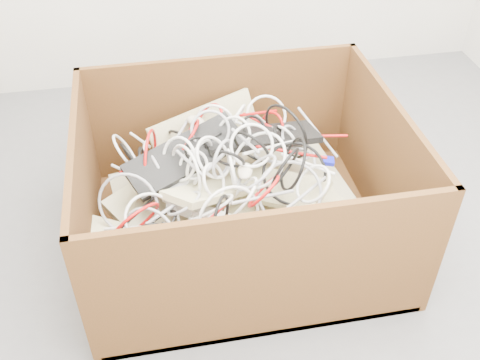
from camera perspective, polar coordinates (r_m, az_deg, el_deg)
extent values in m
plane|color=#58575A|center=(2.42, 6.56, -6.23)|extent=(3.00, 3.00, 0.00)
cube|color=#3F2D0F|center=(2.42, 0.09, -5.54)|extent=(1.22, 1.02, 0.03)
cube|color=#3F2D0F|center=(2.62, -1.93, 6.56)|extent=(1.22, 0.02, 0.60)
cube|color=#3F2D0F|center=(1.88, 2.94, -9.94)|extent=(1.22, 0.03, 0.60)
cube|color=#3F2D0F|center=(2.39, 14.36, 1.38)|extent=(0.03, 0.97, 0.60)
cube|color=#3F2D0F|center=(2.22, -15.26, -2.15)|extent=(0.02, 0.97, 0.60)
cube|color=tan|center=(2.38, 0.00, -3.97)|extent=(1.07, 0.93, 0.20)
cube|color=tan|center=(2.27, -2.20, -4.06)|extent=(0.77, 0.69, 0.21)
cube|color=beige|center=(2.41, -8.17, -0.73)|extent=(0.49, 0.43, 0.09)
cube|color=beige|center=(2.39, 5.65, -0.85)|extent=(0.50, 0.36, 0.14)
cube|color=beige|center=(2.14, 1.16, -6.89)|extent=(0.18, 0.48, 0.16)
cube|color=beige|center=(2.13, -10.36, -6.18)|extent=(0.51, 0.35, 0.13)
cube|color=beige|center=(2.25, 8.67, -2.46)|extent=(0.31, 0.49, 0.19)
cube|color=beige|center=(2.45, -3.66, 5.41)|extent=(0.50, 0.23, 0.23)
cube|color=beige|center=(2.18, -1.94, -0.90)|extent=(0.48, 0.40, 0.23)
cube|color=beige|center=(2.23, 2.99, -0.68)|extent=(0.44, 0.46, 0.19)
cube|color=black|center=(2.31, 2.14, 4.36)|extent=(0.50, 0.24, 0.10)
cube|color=black|center=(2.20, -5.50, 2.56)|extent=(0.51, 0.35, 0.15)
ellipsoid|color=#BDB298|center=(2.25, -10.39, 0.72)|extent=(0.10, 0.07, 0.03)
ellipsoid|color=#BDB298|center=(2.36, 5.40, 3.31)|extent=(0.11, 0.10, 0.03)
ellipsoid|color=#BDB298|center=(1.99, 0.47, -6.21)|extent=(0.10, 0.07, 0.03)
ellipsoid|color=#BDB298|center=(2.08, 0.52, 0.92)|extent=(0.08, 0.10, 0.03)
ellipsoid|color=#BDB298|center=(2.37, -4.48, 5.96)|extent=(0.10, 0.11, 0.03)
ellipsoid|color=black|center=(2.03, 6.02, -5.21)|extent=(0.09, 0.06, 0.03)
cube|color=silver|center=(2.19, -5.21, 0.41)|extent=(0.23, 0.23, 0.11)
cube|color=silver|center=(2.07, -3.62, -3.47)|extent=(0.28, 0.18, 0.09)
cube|color=#0C11BB|center=(2.28, 8.90, 1.91)|extent=(0.05, 0.05, 0.03)
torus|color=silver|center=(2.10, -2.70, 2.31)|extent=(0.17, 0.19, 0.19)
torus|color=silver|center=(2.24, -0.63, 4.59)|extent=(0.19, 0.15, 0.17)
torus|color=black|center=(2.38, -5.45, 4.03)|extent=(0.17, 0.18, 0.20)
torus|color=silver|center=(2.05, 7.38, -0.40)|extent=(0.16, 0.20, 0.15)
torus|color=#99999E|center=(2.22, -3.03, 5.08)|extent=(0.22, 0.14, 0.19)
torus|color=#B90E0D|center=(2.44, 3.25, 5.21)|extent=(0.09, 0.20, 0.20)
torus|color=silver|center=(2.14, -6.17, 2.12)|extent=(0.18, 0.16, 0.21)
torus|color=black|center=(2.09, 5.36, 1.61)|extent=(0.12, 0.30, 0.28)
torus|color=silver|center=(2.01, -2.96, -2.76)|extent=(0.24, 0.21, 0.16)
torus|color=#99999E|center=(2.33, 5.24, 4.08)|extent=(0.14, 0.13, 0.15)
torus|color=black|center=(2.07, -1.17, 2.13)|extent=(0.17, 0.10, 0.16)
torus|color=silver|center=(2.15, -4.71, 1.51)|extent=(0.15, 0.10, 0.13)
torus|color=silver|center=(2.31, -11.51, 2.81)|extent=(0.12, 0.21, 0.19)
torus|color=black|center=(2.18, -4.44, 3.06)|extent=(0.13, 0.09, 0.12)
torus|color=silver|center=(2.35, -0.29, 6.41)|extent=(0.12, 0.12, 0.13)
torus|color=#99999E|center=(2.09, -1.76, 2.15)|extent=(0.14, 0.18, 0.22)
torus|color=#99999E|center=(2.01, -9.17, -5.80)|extent=(0.25, 0.22, 0.30)
torus|color=#B90E0D|center=(2.29, -5.45, 4.06)|extent=(0.14, 0.23, 0.23)
torus|color=silver|center=(2.08, 1.21, 3.50)|extent=(0.23, 0.15, 0.20)
torus|color=#B90E0D|center=(2.04, -10.60, -4.25)|extent=(0.20, 0.22, 0.26)
torus|color=#99999E|center=(2.24, -8.17, 0.89)|extent=(0.08, 0.23, 0.23)
torus|color=silver|center=(2.03, -8.84, -4.03)|extent=(0.24, 0.25, 0.16)
torus|color=black|center=(2.06, 4.60, 1.28)|extent=(0.15, 0.19, 0.22)
torus|color=silver|center=(2.32, 4.61, 4.41)|extent=(0.11, 0.13, 0.15)
torus|color=#99999E|center=(2.23, 4.31, 2.62)|extent=(0.25, 0.24, 0.10)
torus|color=silver|center=(2.41, 2.66, 6.49)|extent=(0.25, 0.16, 0.21)
torus|color=#B90E0D|center=(1.99, 2.40, -1.15)|extent=(0.18, 0.20, 0.15)
torus|color=black|center=(2.14, 1.14, 3.35)|extent=(0.18, 0.16, 0.22)
torus|color=#99999E|center=(2.12, -11.25, -2.43)|extent=(0.32, 0.18, 0.30)
torus|color=silver|center=(2.03, 0.00, -1.88)|extent=(0.19, 0.26, 0.21)
torus|color=silver|center=(2.39, -8.36, 3.13)|extent=(0.16, 0.13, 0.11)
torus|color=silver|center=(2.37, -2.49, 5.89)|extent=(0.20, 0.11, 0.22)
torus|color=black|center=(2.27, 4.21, 4.20)|extent=(0.09, 0.15, 0.14)
torus|color=black|center=(1.97, -9.55, -6.33)|extent=(0.15, 0.16, 0.13)
torus|color=black|center=(2.29, 1.50, 5.18)|extent=(0.15, 0.16, 0.11)
torus|color=silver|center=(2.10, 1.90, 1.99)|extent=(0.26, 0.32, 0.22)
torus|color=#99999E|center=(2.04, -5.70, -2.37)|extent=(0.15, 0.15, 0.13)
torus|color=silver|center=(2.08, -0.84, 1.09)|extent=(0.04, 0.22, 0.22)
torus|color=silver|center=(1.96, -1.10, -3.88)|extent=(0.33, 0.12, 0.33)
torus|color=black|center=(2.32, 4.67, 4.89)|extent=(0.17, 0.25, 0.29)
torus|color=black|center=(2.12, 5.53, 0.64)|extent=(0.32, 0.25, 0.22)
torus|color=#99999E|center=(2.05, 1.64, 0.74)|extent=(0.19, 0.24, 0.19)
torus|color=#99999E|center=(2.40, -4.35, 4.16)|extent=(0.11, 0.22, 0.23)
torus|color=silver|center=(2.16, -4.13, 2.00)|extent=(0.14, 0.18, 0.21)
torus|color=silver|center=(2.06, -2.65, -0.05)|extent=(0.11, 0.16, 0.17)
torus|color=black|center=(2.28, -10.98, 2.25)|extent=(0.09, 0.19, 0.18)
torus|color=#B90E0D|center=(2.28, -9.05, 2.18)|extent=(0.09, 0.33, 0.33)
torus|color=black|center=(2.28, -9.66, 1.09)|extent=(0.04, 0.25, 0.25)
torus|color=silver|center=(2.13, -5.47, 0.80)|extent=(0.13, 0.29, 0.31)
torus|color=black|center=(2.04, -8.14, -4.57)|extent=(0.18, 0.21, 0.14)
torus|color=#99999E|center=(2.06, 5.03, -1.32)|extent=(0.33, 0.24, 0.25)
torus|color=#99999E|center=(2.12, -3.12, 1.17)|extent=(0.15, 0.20, 0.20)
torus|color=black|center=(2.00, -8.89, -5.61)|extent=(0.19, 0.03, 0.19)
torus|color=#B90E0D|center=(2.36, -3.08, 5.95)|extent=(0.16, 0.22, 0.18)
torus|color=black|center=(1.95, -1.94, -3.68)|extent=(0.11, 0.19, 0.21)
cylinder|color=#99999E|center=(2.42, 3.34, 5.10)|extent=(0.15, 0.21, 0.08)
cylinder|color=#B90E0D|center=(2.40, 1.89, 6.78)|extent=(0.18, 0.07, 0.05)
cylinder|color=#B90E0D|center=(1.93, -8.60, -6.04)|extent=(0.23, 0.03, 0.05)
cylinder|color=black|center=(2.10, -8.80, -1.12)|extent=(0.02, 0.12, 0.05)
cylinder|color=#B90E0D|center=(2.39, 1.86, 5.98)|extent=(0.12, 0.10, 0.05)
cylinder|color=silver|center=(2.40, 1.16, 5.27)|extent=(0.16, 0.07, 0.07)
cylinder|color=#99999E|center=(1.97, 2.38, -1.72)|extent=(0.24, 0.08, 0.05)
cylinder|color=silver|center=(2.18, 3.04, 3.33)|extent=(0.24, 0.12, 0.06)
cylinder|color=#B90E0D|center=(2.41, 7.33, 4.43)|extent=(0.30, 0.06, 0.02)
cylinder|color=#99999E|center=(2.36, 0.59, 4.59)|extent=(0.03, 0.14, 0.04)
cylinder|color=silver|center=(2.43, 0.68, 5.96)|extent=(0.21, 0.19, 0.03)
cylinder|color=#99999E|center=(2.12, 0.57, 3.98)|extent=(0.09, 0.14, 0.04)
cylinder|color=silver|center=(2.11, 9.59, -3.47)|extent=(0.24, 0.03, 0.04)
cylinder|color=#B90E0D|center=(2.23, -9.46, 2.02)|extent=(0.22, 0.14, 0.02)
cylinder|color=silver|center=(2.27, -10.92, 0.61)|extent=(0.16, 0.12, 0.04)
cylinder|color=silver|center=(2.01, -9.92, -4.71)|extent=(0.27, 0.11, 0.08)
cylinder|color=#99999E|center=(2.02, -7.81, -3.31)|extent=(0.13, 0.10, 0.02)
cylinder|color=#B90E0D|center=(1.94, -3.56, -4.42)|extent=(0.17, 0.14, 0.04)
cylinder|color=#99999E|center=(2.07, -5.09, 1.71)|extent=(0.09, 0.15, 0.03)
cylinder|color=black|center=(2.21, -4.72, 2.95)|extent=(0.24, 0.12, 0.09)
cylinder|color=#B90E0D|center=(2.19, 5.00, 2.86)|extent=(0.26, 0.16, 0.03)
cylinder|color=#99999E|center=(2.48, 7.82, 4.84)|extent=(0.12, 0.27, 0.11)
cylinder|color=silver|center=(2.47, -10.05, 4.00)|extent=(0.09, 0.11, 0.03)
cylinder|color=#B90E0D|center=(1.94, -0.13, -6.58)|extent=(0.02, 0.17, 0.04)
cylinder|color=#99999E|center=(2.04, 6.42, -1.55)|extent=(0.22, 0.16, 0.03)
cylinder|color=silver|center=(2.12, 6.89, 1.62)|extent=(0.17, 0.16, 0.02)
cylinder|color=#99999E|center=(2.35, -5.80, 5.24)|extent=(0.11, 0.25, 0.04)
cylinder|color=black|center=(2.00, -5.59, -4.61)|extent=(0.16, 0.03, 0.06)
cylinder|color=black|center=(2.07, -10.14, -3.11)|extent=(0.14, 0.20, 0.06)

